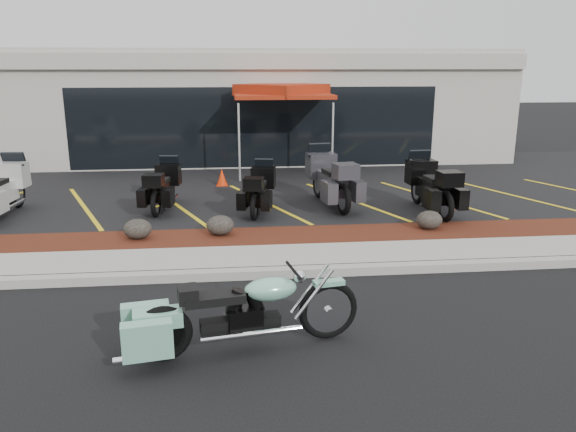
{
  "coord_description": "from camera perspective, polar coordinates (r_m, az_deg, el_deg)",
  "views": [
    {
      "loc": [
        -0.86,
        -7.99,
        3.46
      ],
      "look_at": [
        0.1,
        1.2,
        0.98
      ],
      "focal_mm": 35.0,
      "sensor_mm": 36.0,
      "label": 1
    }
  ],
  "objects": [
    {
      "name": "popup_canopy",
      "position": [
        17.91,
        -0.64,
        12.45
      ],
      "size": [
        3.35,
        3.35,
        2.76
      ],
      "rotation": [
        0.0,
        0.0,
        -0.14
      ],
      "color": "silver",
      "rests_on": "upper_lot"
    },
    {
      "name": "traffic_cone",
      "position": [
        16.14,
        -6.73,
        3.94
      ],
      "size": [
        0.39,
        0.39,
        0.47
      ],
      "primitive_type": "cone",
      "rotation": [
        0.0,
        0.0,
        -0.41
      ],
      "color": "red",
      "rests_on": "upper_lot"
    },
    {
      "name": "curb",
      "position": [
        9.55,
        -0.42,
        -5.72
      ],
      "size": [
        24.0,
        0.25,
        0.15
      ],
      "primitive_type": "cube",
      "color": "gray",
      "rests_on": "ground"
    },
    {
      "name": "touring_white",
      "position": [
        14.86,
        -25.94,
        3.29
      ],
      "size": [
        1.06,
        2.38,
        1.35
      ],
      "primitive_type": null,
      "rotation": [
        0.0,
        0.0,
        1.49
      ],
      "color": "silver",
      "rests_on": "upper_lot"
    },
    {
      "name": "hero_cruiser",
      "position": [
        7.32,
        4.12,
        -8.67
      ],
      "size": [
        3.06,
        1.24,
        1.05
      ],
      "primitive_type": null,
      "rotation": [
        0.0,
        0.0,
        0.17
      ],
      "color": "#7ABFA2",
      "rests_on": "ground"
    },
    {
      "name": "touring_black_rear",
      "position": [
        14.13,
        13.11,
        3.87
      ],
      "size": [
        0.98,
        2.35,
        1.35
      ],
      "primitive_type": null,
      "rotation": [
        0.0,
        0.0,
        1.61
      ],
      "color": "black",
      "rests_on": "upper_lot"
    },
    {
      "name": "boulder_mid",
      "position": [
        11.35,
        -6.9,
        -0.94
      ],
      "size": [
        0.56,
        0.47,
        0.4
      ],
      "primitive_type": "ellipsoid",
      "color": "black",
      "rests_on": "mulch_bed"
    },
    {
      "name": "upper_lot",
      "position": [
        16.57,
        -2.86,
        3.21
      ],
      "size": [
        26.0,
        9.6,
        0.15
      ],
      "primitive_type": "cube",
      "color": "black",
      "rests_on": "ground"
    },
    {
      "name": "boulder_right",
      "position": [
        12.05,
        14.16,
        -0.38
      ],
      "size": [
        0.54,
        0.45,
        0.39
      ],
      "primitive_type": "ellipsoid",
      "color": "black",
      "rests_on": "mulch_bed"
    },
    {
      "name": "dealership_building",
      "position": [
        22.53,
        -3.83,
        11.29
      ],
      "size": [
        18.0,
        8.16,
        4.0
      ],
      "color": "#A4A094",
      "rests_on": "ground"
    },
    {
      "name": "mulch_bed",
      "position": [
        11.34,
        -1.34,
        -2.32
      ],
      "size": [
        24.0,
        1.2,
        0.16
      ],
      "primitive_type": "cube",
      "color": "black",
      "rests_on": "ground"
    },
    {
      "name": "boulder_left",
      "position": [
        11.41,
        -15.03,
        -1.28
      ],
      "size": [
        0.56,
        0.46,
        0.39
      ],
      "primitive_type": "ellipsoid",
      "color": "black",
      "rests_on": "mulch_bed"
    },
    {
      "name": "touring_grey",
      "position": [
        14.4,
        3.17,
        4.61
      ],
      "size": [
        1.33,
        2.58,
        1.43
      ],
      "primitive_type": null,
      "rotation": [
        0.0,
        0.0,
        1.73
      ],
      "color": "#313036",
      "rests_on": "upper_lot"
    },
    {
      "name": "sidewalk",
      "position": [
        10.21,
        -0.8,
        -4.34
      ],
      "size": [
        24.0,
        1.2,
        0.15
      ],
      "primitive_type": "cube",
      "color": "gray",
      "rests_on": "ground"
    },
    {
      "name": "touring_black_front",
      "position": [
        14.29,
        -11.91,
        3.72
      ],
      "size": [
        1.02,
        2.11,
        1.18
      ],
      "primitive_type": null,
      "rotation": [
        0.0,
        0.0,
        1.45
      ],
      "color": "black",
      "rests_on": "upper_lot"
    },
    {
      "name": "ground",
      "position": [
        8.75,
        0.16,
        -8.26
      ],
      "size": [
        90.0,
        90.0,
        0.0
      ],
      "primitive_type": "plane",
      "color": "black",
      "rests_on": "ground"
    },
    {
      "name": "touring_black_mid",
      "position": [
        13.69,
        -2.42,
        3.49
      ],
      "size": [
        1.16,
        2.09,
        1.15
      ],
      "primitive_type": null,
      "rotation": [
        0.0,
        0.0,
        1.35
      ],
      "color": "black",
      "rests_on": "upper_lot"
    }
  ]
}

